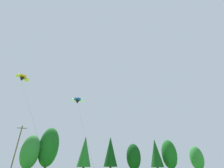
{
  "coord_description": "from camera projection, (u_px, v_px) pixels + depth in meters",
  "views": [
    {
      "loc": [
        -5.03,
        -0.79,
        2.34
      ],
      "look_at": [
        1.9,
        22.84,
        15.89
      ],
      "focal_mm": 25.0,
      "sensor_mm": 36.0,
      "label": 1
    }
  ],
  "objects": [
    {
      "name": "treeline_tree_j",
      "position": [
        169.0,
        154.0,
        51.78
      ],
      "size": [
        4.86,
        4.86,
        11.35
      ],
      "color": "#472D19",
      "rests_on": "ground_plane"
    },
    {
      "name": "utility_pole",
      "position": [
        16.0,
        150.0,
        36.09
      ],
      "size": [
        2.2,
        0.26,
        11.95
      ],
      "color": "brown",
      "rests_on": "ground_plane"
    },
    {
      "name": "parafoil_kite_high_orange",
      "position": [
        22.0,
        78.0,
        40.36
      ],
      "size": [
        13.27,
        18.31,
        23.0
      ],
      "color": "orange"
    },
    {
      "name": "treeline_tree_h",
      "position": [
        134.0,
        157.0,
        48.78
      ],
      "size": [
        4.42,
        4.42,
        9.71
      ],
      "color": "#472D19",
      "rests_on": "ground_plane"
    },
    {
      "name": "treeline_tree_f",
      "position": [
        85.0,
        151.0,
        47.25
      ],
      "size": [
        4.14,
        4.14,
        11.54
      ],
      "color": "#472D19",
      "rests_on": "ground_plane"
    },
    {
      "name": "treeline_tree_g",
      "position": [
        110.0,
        151.0,
        49.48
      ],
      "size": [
        4.22,
        4.22,
        11.92
      ],
      "color": "#472D19",
      "rests_on": "ground_plane"
    },
    {
      "name": "treeline_tree_d",
      "position": [
        30.0,
        152.0,
        41.06
      ],
      "size": [
        4.7,
        4.7,
        10.74
      ],
      "color": "#472D19",
      "rests_on": "ground_plane"
    },
    {
      "name": "treeline_tree_i",
      "position": [
        156.0,
        153.0,
        50.87
      ],
      "size": [
        4.11,
        4.11,
        11.39
      ],
      "color": "#472D19",
      "rests_on": "ground_plane"
    },
    {
      "name": "treeline_tree_e",
      "position": [
        49.0,
        147.0,
        44.31
      ],
      "size": [
        5.41,
        5.41,
        13.35
      ],
      "color": "#472D19",
      "rests_on": "ground_plane"
    },
    {
      "name": "treeline_tree_k",
      "position": [
        197.0,
        158.0,
        53.56
      ],
      "size": [
        4.4,
        4.4,
        9.63
      ],
      "color": "#472D19",
      "rests_on": "ground_plane"
    },
    {
      "name": "parafoil_kite_mid_blue_white",
      "position": [
        77.0,
        100.0,
        42.92
      ],
      "size": [
        4.71,
        17.47,
        18.4
      ],
      "color": "blue"
    }
  ]
}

